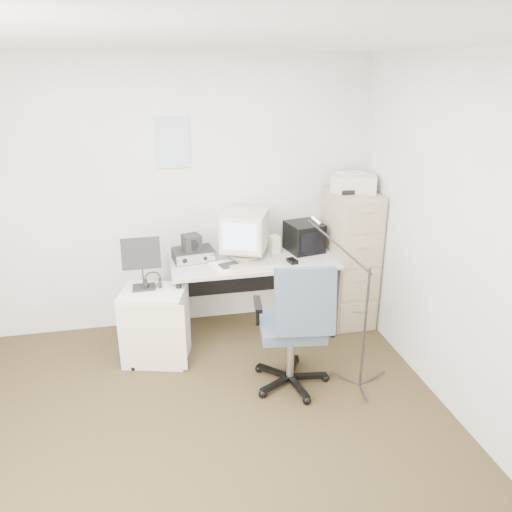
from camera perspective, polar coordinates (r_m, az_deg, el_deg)
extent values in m
cube|color=#342817|center=(3.62, -5.74, -20.47)|extent=(3.60, 3.60, 0.01)
cube|color=white|center=(2.72, -7.80, 23.25)|extent=(3.60, 3.60, 0.01)
cube|color=white|center=(4.65, -8.90, 6.62)|extent=(3.60, 0.02, 2.50)
cube|color=white|center=(3.57, 23.45, 0.66)|extent=(0.02, 3.60, 2.50)
cube|color=white|center=(4.55, -9.51, 12.68)|extent=(0.30, 0.02, 0.44)
cube|color=tan|center=(4.88, 10.58, -0.21)|extent=(0.40, 0.60, 1.30)
cube|color=beige|center=(4.70, 11.03, 8.23)|extent=(0.48, 0.40, 0.16)
cube|color=silver|center=(4.70, -0.32, -4.46)|extent=(1.50, 0.70, 0.73)
cube|color=beige|center=(4.54, -1.30, 2.44)|extent=(0.51, 0.52, 0.42)
cube|color=black|center=(4.74, 5.51, 2.19)|extent=(0.36, 0.37, 0.27)
cube|color=beige|center=(4.68, 2.09, 1.33)|extent=(0.11, 0.11, 0.17)
cube|color=beige|center=(4.36, -0.27, -1.16)|extent=(0.48, 0.25, 0.03)
cube|color=black|center=(4.47, 4.17, -0.57)|extent=(0.09, 0.12, 0.03)
cube|color=black|center=(4.55, -7.19, 0.17)|extent=(0.39, 0.30, 0.10)
cube|color=black|center=(4.47, -7.37, 1.50)|extent=(0.18, 0.18, 0.15)
cube|color=white|center=(4.36, -3.55, -1.26)|extent=(0.27, 0.33, 0.02)
cube|color=beige|center=(5.02, 7.47, -5.04)|extent=(0.34, 0.46, 0.39)
cube|color=slate|center=(3.85, 4.06, -7.72)|extent=(0.70, 0.70, 1.07)
cube|color=silver|center=(4.36, -11.43, -7.76)|extent=(0.61, 0.53, 0.64)
cube|color=black|center=(4.20, -12.91, -0.77)|extent=(0.34, 0.23, 0.46)
torus|color=black|center=(4.26, -11.69, -2.96)|extent=(0.17, 0.17, 0.03)
cylinder|color=black|center=(3.85, 12.50, -6.18)|extent=(0.03, 0.03, 1.32)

